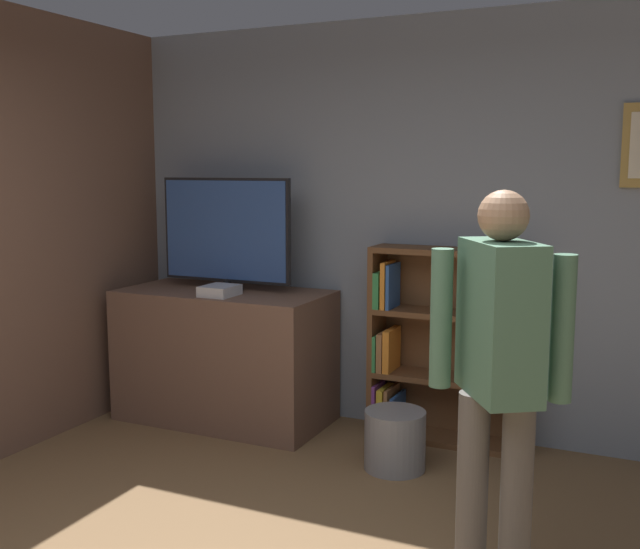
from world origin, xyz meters
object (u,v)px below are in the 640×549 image
at_px(television, 226,233).
at_px(person, 498,361).
at_px(game_console, 220,291).
at_px(bookshelf, 435,348).
at_px(waste_bin, 395,440).

height_order(television, person, television).
relative_size(television, person, 0.59).
bearing_deg(game_console, television, 110.48).
relative_size(bookshelf, waste_bin, 3.49).
bearing_deg(television, person, -33.15).
relative_size(game_console, person, 0.14).
distance_m(game_console, bookshelf, 1.45).
height_order(person, waste_bin, person).
relative_size(game_console, waste_bin, 0.67).
height_order(television, waste_bin, television).
bearing_deg(bookshelf, television, -172.20).
distance_m(bookshelf, person, 1.79).
xyz_separation_m(game_console, person, (2.06, -1.18, 0.04)).
bearing_deg(waste_bin, television, 164.56).
bearing_deg(television, bookshelf, 7.80).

